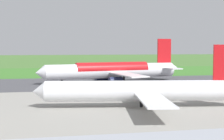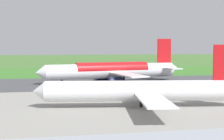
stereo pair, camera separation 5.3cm
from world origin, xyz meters
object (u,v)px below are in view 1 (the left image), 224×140
(traffic_cone_orange, at_px, (102,72))
(airliner_main, at_px, (113,70))
(service_truck_baggage, at_px, (199,89))
(airliner_parked_mid, at_px, (142,90))
(no_stopping_sign, at_px, (115,69))

(traffic_cone_orange, bearing_deg, airliner_main, 85.60)
(service_truck_baggage, distance_m, traffic_cone_orange, 79.76)
(airliner_parked_mid, bearing_deg, service_truck_baggage, -141.63)
(airliner_parked_mid, xyz_separation_m, service_truck_baggage, (-20.78, -16.45, -2.23))
(airliner_main, height_order, traffic_cone_orange, airliner_main)
(airliner_main, bearing_deg, service_truck_baggage, 118.16)
(traffic_cone_orange, bearing_deg, airliner_parked_mid, 85.86)
(airliner_parked_mid, bearing_deg, traffic_cone_orange, -94.14)
(airliner_parked_mid, bearing_deg, no_stopping_sign, -98.11)
(service_truck_baggage, height_order, traffic_cone_orange, service_truck_baggage)
(traffic_cone_orange, bearing_deg, service_truck_baggage, 100.04)
(airliner_main, xyz_separation_m, traffic_cone_orange, (-3.53, -45.96, -4.08))
(no_stopping_sign, distance_m, traffic_cone_orange, 7.09)
(airliner_main, height_order, service_truck_baggage, airliner_main)
(airliner_parked_mid, height_order, no_stopping_sign, airliner_parked_mid)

